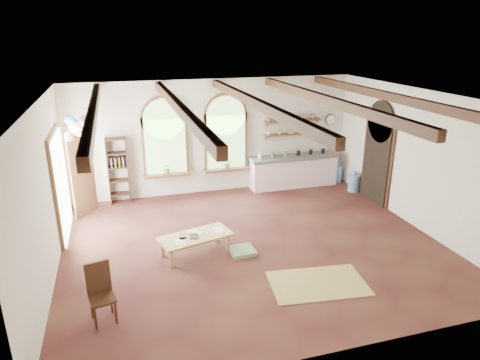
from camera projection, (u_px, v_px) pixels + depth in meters
name	position (u px, v px, depth m)	size (l,w,h in m)	color
floor	(253.00, 244.00, 9.36)	(8.00, 8.00, 0.00)	#532F22
ceiling_beams	(254.00, 102.00, 8.34)	(6.20, 6.80, 0.18)	#3E2513
window_left	(165.00, 140.00, 11.55)	(1.30, 0.28, 2.20)	brown
window_right	(226.00, 136.00, 12.00)	(1.30, 0.28, 2.20)	brown
left_doorway	(61.00, 185.00, 9.56)	(0.10, 1.90, 2.50)	brown
right_doorway	(376.00, 162.00, 11.41)	(0.10, 1.30, 2.40)	black
kitchen_counter	(293.00, 171.00, 12.71)	(2.68, 0.62, 0.94)	#FAD4D5
wall_shelf_lower	(292.00, 134.00, 12.52)	(1.70, 0.24, 0.04)	brown
wall_shelf_upper	(293.00, 121.00, 12.39)	(1.70, 0.24, 0.04)	brown
wall_clock	(330.00, 120.00, 12.80)	(0.32, 0.32, 0.04)	black
bookshelf	(118.00, 171.00, 11.35)	(0.53, 0.32, 1.80)	#3E2513
coffee_table	(196.00, 238.00, 8.84)	(1.61, 1.04, 0.42)	tan
side_chair	(103.00, 305.00, 6.84)	(0.46, 0.46, 0.98)	#3E2513
floor_mat	(318.00, 283.00, 7.90)	(1.76, 1.09, 0.02)	tan
floor_cushion	(242.00, 251.00, 8.99)	(0.50, 0.50, 0.09)	gray
water_jug_a	(336.00, 173.00, 13.17)	(0.33, 0.33, 0.63)	#618FD1
water_jug_b	(354.00, 182.00, 12.37)	(0.32, 0.32, 0.62)	#618FD1
balloon_cluster	(81.00, 127.00, 9.77)	(0.70, 0.76, 1.14)	white
table_book	(179.00, 235.00, 8.82)	(0.18, 0.26, 0.02)	olive
tablet	(194.00, 236.00, 8.79)	(0.18, 0.26, 0.01)	black
potted_plant_left	(167.00, 168.00, 11.72)	(0.27, 0.23, 0.30)	#598C4C
potted_plant_right	(227.00, 163.00, 12.17)	(0.27, 0.23, 0.30)	#598C4C
shelf_cup_a	(268.00, 134.00, 12.30)	(0.12, 0.10, 0.10)	white
shelf_cup_b	(280.00, 133.00, 12.39)	(0.10, 0.10, 0.09)	beige
shelf_bowl_a	(291.00, 133.00, 12.49)	(0.22, 0.22, 0.05)	beige
shelf_bowl_b	(302.00, 132.00, 12.58)	(0.20, 0.20, 0.06)	#8C664C
shelf_vase	(313.00, 129.00, 12.66)	(0.18, 0.18, 0.19)	slate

